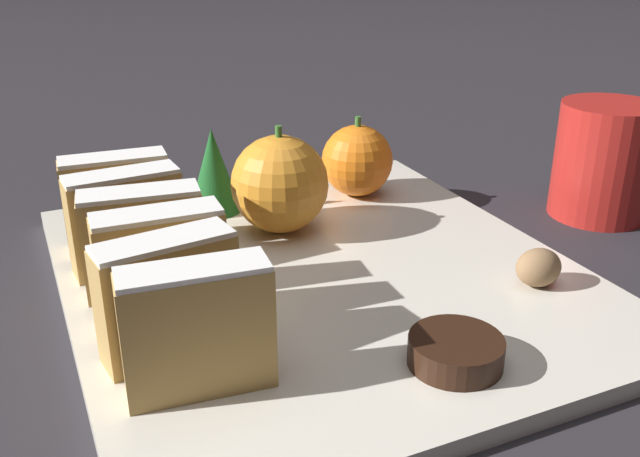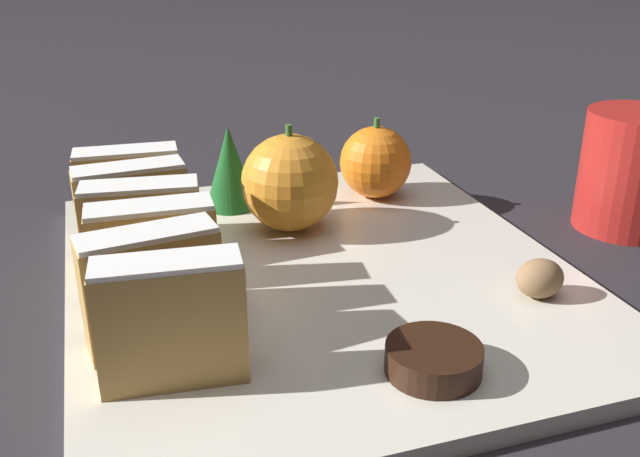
% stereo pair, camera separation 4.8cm
% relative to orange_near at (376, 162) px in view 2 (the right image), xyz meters
% --- Properties ---
extents(ground_plane, '(6.00, 6.00, 0.00)m').
position_rel_orange_near_xyz_m(ground_plane, '(-0.09, -0.12, -0.04)').
color(ground_plane, '#28262B').
extents(serving_platter, '(0.34, 0.38, 0.01)m').
position_rel_orange_near_xyz_m(serving_platter, '(-0.09, -0.12, -0.04)').
color(serving_platter, silver).
rests_on(serving_platter, ground_plane).
extents(stollen_slice_front, '(0.08, 0.03, 0.07)m').
position_rel_orange_near_xyz_m(stollen_slice_front, '(-0.20, -0.22, 0.00)').
color(stollen_slice_front, tan).
rests_on(stollen_slice_front, serving_platter).
extents(stollen_slice_second, '(0.08, 0.04, 0.07)m').
position_rel_orange_near_xyz_m(stollen_slice_second, '(-0.21, -0.18, 0.00)').
color(stollen_slice_second, tan).
rests_on(stollen_slice_second, serving_platter).
extents(stollen_slice_third, '(0.08, 0.03, 0.07)m').
position_rel_orange_near_xyz_m(stollen_slice_third, '(-0.20, -0.14, 0.00)').
color(stollen_slice_third, tan).
rests_on(stollen_slice_third, serving_platter).
extents(stollen_slice_fourth, '(0.08, 0.04, 0.07)m').
position_rel_orange_near_xyz_m(stollen_slice_fourth, '(-0.20, -0.10, 0.00)').
color(stollen_slice_fourth, tan).
rests_on(stollen_slice_fourth, serving_platter).
extents(stollen_slice_fifth, '(0.08, 0.03, 0.07)m').
position_rel_orange_near_xyz_m(stollen_slice_fifth, '(-0.21, -0.06, 0.00)').
color(stollen_slice_fifth, tan).
rests_on(stollen_slice_fifth, serving_platter).
extents(stollen_slice_sixth, '(0.08, 0.03, 0.07)m').
position_rel_orange_near_xyz_m(stollen_slice_sixth, '(-0.21, -0.02, 0.00)').
color(stollen_slice_sixth, tan).
rests_on(stollen_slice_sixth, serving_platter).
extents(orange_near, '(0.06, 0.06, 0.07)m').
position_rel_orange_near_xyz_m(orange_near, '(0.00, 0.00, 0.00)').
color(orange_near, orange).
rests_on(orange_near, serving_platter).
extents(orange_far, '(0.07, 0.07, 0.08)m').
position_rel_orange_near_xyz_m(orange_far, '(-0.09, -0.04, 0.01)').
color(orange_far, orange).
rests_on(orange_far, serving_platter).
extents(walnut, '(0.03, 0.03, 0.03)m').
position_rel_orange_near_xyz_m(walnut, '(0.03, -0.20, -0.02)').
color(walnut, '#8E6B47').
rests_on(walnut, serving_platter).
extents(chocolate_cookie, '(0.05, 0.05, 0.02)m').
position_rel_orange_near_xyz_m(chocolate_cookie, '(-0.07, -0.25, -0.02)').
color(chocolate_cookie, black).
rests_on(chocolate_cookie, serving_platter).
extents(evergreen_sprig, '(0.04, 0.04, 0.07)m').
position_rel_orange_near_xyz_m(evergreen_sprig, '(-0.12, 0.01, 0.00)').
color(evergreen_sprig, '#195623').
rests_on(evergreen_sprig, serving_platter).
extents(coffee_mug, '(0.11, 0.08, 0.10)m').
position_rel_orange_near_xyz_m(coffee_mug, '(0.18, -0.10, 0.01)').
color(coffee_mug, red).
rests_on(coffee_mug, ground_plane).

